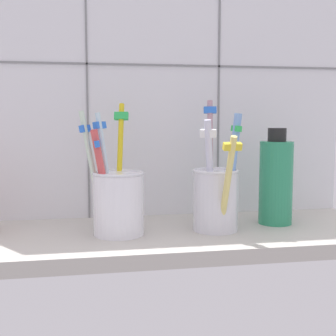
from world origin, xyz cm
name	(u,v)px	position (x,y,z in cm)	size (l,w,h in cm)	color
counter_slab	(167,238)	(0.00, 0.00, 1.00)	(64.00, 22.00, 2.00)	#BCB7AD
tile_wall_back	(154,90)	(0.00, 12.00, 22.50)	(64.00, 2.20, 45.00)	white
toothbrush_cup_left	(117,199)	(-7.06, -0.68, 6.95)	(8.84, 10.26, 18.16)	white
toothbrush_cup_right	(216,195)	(6.97, -0.92, 7.15)	(7.01, 11.91, 18.61)	silver
soap_bottle	(276,181)	(17.05, 1.66, 8.58)	(5.02, 5.02, 14.49)	#2C8F62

